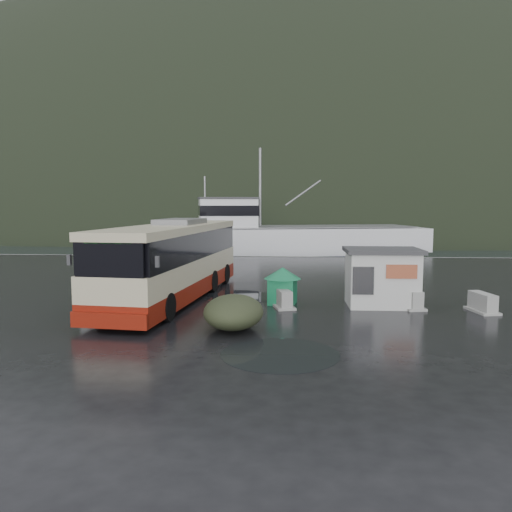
# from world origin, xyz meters

# --- Properties ---
(ground) EXTENTS (160.00, 160.00, 0.00)m
(ground) POSITION_xyz_m (0.00, 0.00, 0.00)
(ground) COLOR black
(ground) RESTS_ON ground
(harbor_water) EXTENTS (300.00, 180.00, 0.02)m
(harbor_water) POSITION_xyz_m (0.00, 110.00, 0.00)
(harbor_water) COLOR black
(harbor_water) RESTS_ON ground
(quay_edge) EXTENTS (160.00, 0.60, 1.50)m
(quay_edge) POSITION_xyz_m (0.00, 20.00, 0.00)
(quay_edge) COLOR #999993
(quay_edge) RESTS_ON ground
(headland) EXTENTS (780.00, 540.00, 570.00)m
(headland) POSITION_xyz_m (10.00, 250.00, 0.00)
(headland) COLOR black
(headland) RESTS_ON ground
(coach_bus) EXTENTS (4.58, 13.15, 3.64)m
(coach_bus) POSITION_xyz_m (-0.68, 1.37, 0.00)
(coach_bus) COLOR beige
(coach_bus) RESTS_ON ground
(white_van) EXTENTS (2.90, 5.81, 2.32)m
(white_van) POSITION_xyz_m (-3.34, 1.00, 0.00)
(white_van) COLOR silver
(white_van) RESTS_ON ground
(waste_bin_left) EXTENTS (1.04, 1.04, 1.29)m
(waste_bin_left) POSITION_xyz_m (-0.99, -1.42, 0.00)
(waste_bin_left) COLOR #147245
(waste_bin_left) RESTS_ON ground
(waste_bin_right) EXTENTS (1.33, 1.33, 1.60)m
(waste_bin_right) POSITION_xyz_m (4.27, 0.52, 0.00)
(waste_bin_right) COLOR #147245
(waste_bin_right) RESTS_ON ground
(dome_tent) EXTENTS (2.23, 3.03, 1.15)m
(dome_tent) POSITION_xyz_m (2.63, -3.83, 0.00)
(dome_tent) COLOR #303721
(dome_tent) RESTS_ON ground
(ticket_kiosk) EXTENTS (3.15, 2.40, 2.45)m
(ticket_kiosk) POSITION_xyz_m (8.49, 0.44, 0.00)
(ticket_kiosk) COLOR beige
(ticket_kiosk) RESTS_ON ground
(jersey_barrier_a) EXTENTS (1.11, 1.65, 0.76)m
(jersey_barrier_a) POSITION_xyz_m (4.31, -0.19, 0.00)
(jersey_barrier_a) COLOR #999993
(jersey_barrier_a) RESTS_ON ground
(jersey_barrier_b) EXTENTS (1.06, 1.68, 0.78)m
(jersey_barrier_b) POSITION_xyz_m (9.62, 0.04, 0.00)
(jersey_barrier_b) COLOR #999993
(jersey_barrier_b) RESTS_ON ground
(jersey_barrier_c) EXTENTS (1.03, 1.65, 0.77)m
(jersey_barrier_c) POSITION_xyz_m (12.31, -0.55, 0.00)
(jersey_barrier_c) COLOR #999993
(jersey_barrier_c) RESTS_ON ground
(fishing_trawler) EXTENTS (28.77, 11.95, 11.24)m
(fishing_trawler) POSITION_xyz_m (4.82, 29.09, 0.00)
(fishing_trawler) COLOR silver
(fishing_trawler) RESTS_ON ground
(puddles) EXTENTS (13.91, 12.26, 0.01)m
(puddles) POSITION_xyz_m (1.87, -2.83, 0.01)
(puddles) COLOR black
(puddles) RESTS_ON ground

